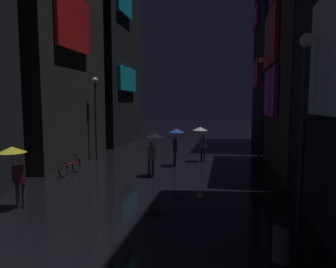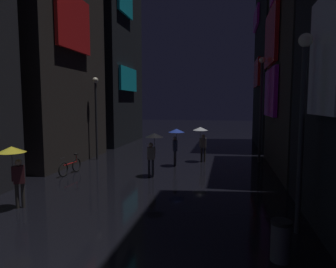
# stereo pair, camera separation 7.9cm
# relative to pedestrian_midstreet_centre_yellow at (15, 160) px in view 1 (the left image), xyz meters

# --- Properties ---
(building_left_far) EXTENTS (4.25, 7.83, 22.85)m
(building_left_far) POSITION_rel_pedestrian_midstreet_centre_yellow_xyz_m (-3.65, 17.00, 9.76)
(building_left_far) COLOR black
(building_left_far) RESTS_ON ground
(building_right_mid) EXTENTS (4.25, 7.96, 13.12)m
(building_right_mid) POSITION_rel_pedestrian_midstreet_centre_yellow_xyz_m (11.30, 8.08, 4.90)
(building_right_mid) COLOR #33302D
(building_right_mid) RESTS_ON ground
(building_right_far) EXTENTS (4.25, 8.98, 20.35)m
(building_right_far) POSITION_rel_pedestrian_midstreet_centre_yellow_xyz_m (11.32, 17.58, 8.51)
(building_right_far) COLOR black
(building_right_far) RESTS_ON ground
(pedestrian_midstreet_centre_yellow) EXTENTS (0.90, 0.90, 2.12)m
(pedestrian_midstreet_centre_yellow) POSITION_rel_pedestrian_midstreet_centre_yellow_xyz_m (0.00, 0.00, 0.00)
(pedestrian_midstreet_centre_yellow) COLOR #38332D
(pedestrian_midstreet_centre_yellow) RESTS_ON ground
(pedestrian_midstreet_left_black) EXTENTS (0.90, 0.90, 2.12)m
(pedestrian_midstreet_left_black) POSITION_rel_pedestrian_midstreet_centre_yellow_xyz_m (3.44, 5.21, 0.00)
(pedestrian_midstreet_left_black) COLOR #2D2D38
(pedestrian_midstreet_left_black) RESTS_ON ground
(pedestrian_foreground_right_blue) EXTENTS (0.90, 0.90, 2.12)m
(pedestrian_foreground_right_blue) POSITION_rel_pedestrian_midstreet_centre_yellow_xyz_m (4.08, 7.92, 0.00)
(pedestrian_foreground_right_blue) COLOR #2D2D38
(pedestrian_foreground_right_blue) RESTS_ON ground
(pedestrian_near_crossing_clear) EXTENTS (0.90, 0.90, 2.12)m
(pedestrian_near_crossing_clear) POSITION_rel_pedestrian_midstreet_centre_yellow_xyz_m (5.37, 9.38, 0.00)
(pedestrian_near_crossing_clear) COLOR #38332D
(pedestrian_near_crossing_clear) RESTS_ON ground
(bicycle_parked_at_storefront) EXTENTS (0.24, 1.82, 0.96)m
(bicycle_parked_at_storefront) POSITION_rel_pedestrian_midstreet_centre_yellow_xyz_m (-0.76, 4.90, -1.28)
(bicycle_parked_at_storefront) COLOR black
(bicycle_parked_at_storefront) RESTS_ON ground
(streetlamp_right_far) EXTENTS (0.36, 0.36, 6.25)m
(streetlamp_right_far) POSITION_rel_pedestrian_midstreet_centre_yellow_xyz_m (8.83, 10.08, 2.17)
(streetlamp_right_far) COLOR #2D2D33
(streetlamp_right_far) RESTS_ON ground
(streetlamp_left_far) EXTENTS (0.36, 0.36, 5.14)m
(streetlamp_left_far) POSITION_rel_pedestrian_midstreet_centre_yellow_xyz_m (-1.17, 8.91, 1.58)
(streetlamp_left_far) COLOR #2D2D33
(streetlamp_left_far) RESTS_ON ground
(streetlamp_right_near) EXTENTS (0.36, 0.36, 5.32)m
(streetlamp_right_near) POSITION_rel_pedestrian_midstreet_centre_yellow_xyz_m (8.83, -0.17, 1.67)
(streetlamp_right_near) COLOR #2D2D33
(streetlamp_right_near) RESTS_ON ground
(trash_bin) EXTENTS (0.46, 0.46, 0.93)m
(trash_bin) POSITION_rel_pedestrian_midstreet_centre_yellow_xyz_m (8.13, -1.78, -1.20)
(trash_bin) COLOR #3F3F47
(trash_bin) RESTS_ON ground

